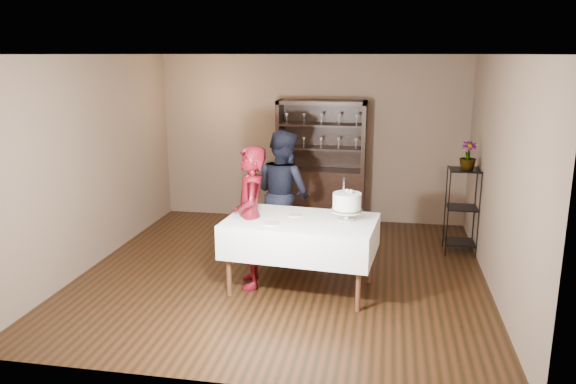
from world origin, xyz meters
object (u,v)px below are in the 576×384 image
china_hutch (321,184)px  woman (250,218)px  cake (347,203)px  potted_plant (468,156)px  man (283,193)px  cake_table (301,236)px  plant_etagere (462,207)px

china_hutch → woman: (-0.51, -2.68, 0.18)m
cake → potted_plant: size_ratio=1.30×
woman → cake: bearing=77.3°
china_hutch → cake: size_ratio=4.00×
woman → potted_plant: woman is taller
man → china_hutch: bearing=-64.4°
cake_table → potted_plant: 2.66m
plant_etagere → cake: bearing=-133.2°
cake_table → man: size_ratio=1.04×
plant_etagere → man: man is taller
plant_etagere → cake_table: (-1.99, -1.63, 0.00)m
woman → man: size_ratio=0.97×
man → cake: bearing=168.9°
woman → man: 1.16m
man → potted_plant: 2.53m
china_hutch → plant_etagere: china_hutch is taller
cake → potted_plant: potted_plant is taller
potted_plant → cake: bearing=-134.4°
potted_plant → china_hutch: bearing=152.5°
cake_table → potted_plant: size_ratio=4.68×
potted_plant → woman: bearing=-148.7°
cake_table → plant_etagere: bearing=39.4°
china_hutch → cake: china_hutch is taller
cake_table → woman: bearing=179.2°
cake_table → china_hutch: bearing=92.0°
plant_etagere → man: size_ratio=0.69×
plant_etagere → woman: woman is taller
plant_etagere → woman: size_ratio=0.71×
man → cake: man is taller
plant_etagere → cake: cake is taller
cake_table → woman: woman is taller
plant_etagere → cake_table: 2.57m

